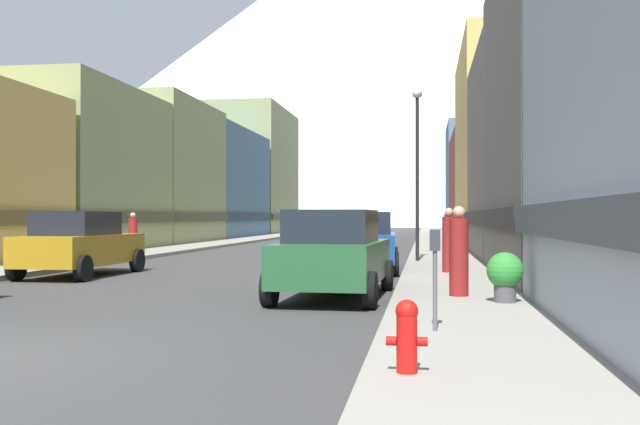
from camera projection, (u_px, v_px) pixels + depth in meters
sidewalk_left at (230, 242)px, 43.61m from camera, size 2.50×100.00×0.15m
sidewalk_right at (436, 243)px, 41.78m from camera, size 2.50×100.00×0.15m
storefront_left_2 at (61, 173)px, 32.90m from camera, size 7.39×10.11×7.55m
storefront_left_3 at (137, 176)px, 43.05m from camera, size 8.58×10.01×8.49m
storefront_left_4 at (203, 186)px, 54.59m from camera, size 7.75×13.36×8.20m
storefront_left_5 at (238, 174)px, 68.48m from camera, size 9.68×13.38×11.86m
storefront_right_2 at (591, 160)px, 27.23m from camera, size 9.09×9.05×7.91m
storefront_right_3 at (534, 151)px, 38.42m from camera, size 8.18×13.14×10.73m
storefront_right_4 at (517, 189)px, 51.21m from camera, size 9.53×12.21×7.54m
storefront_right_5 at (492, 182)px, 62.46m from camera, size 8.05×9.76×9.72m
car_left_1 at (80, 244)px, 19.65m from camera, size 2.11×4.42×1.78m
car_right_0 at (334, 254)px, 14.36m from camera, size 2.21×4.47×1.78m
car_right_1 at (364, 242)px, 21.24m from camera, size 2.24×4.48×1.78m
car_driving_0 at (324, 227)px, 51.40m from camera, size 2.06×4.40×1.78m
fire_hydrant_near at (407, 334)px, 6.83m from camera, size 0.40×0.22×0.70m
parking_meter_near at (435, 265)px, 9.35m from camera, size 0.14×0.10×1.33m
potted_plant_0 at (86, 241)px, 26.73m from camera, size 0.68×0.68×0.98m
potted_plant_1 at (505, 274)px, 12.45m from camera, size 0.64×0.64×0.88m
pedestrian_0 at (449, 242)px, 19.20m from camera, size 0.36×0.36×1.73m
pedestrian_1 at (133, 234)px, 29.20m from camera, size 0.36×0.36×1.66m
pedestrian_2 at (459, 254)px, 13.46m from camera, size 0.36×0.36×1.70m
streetlamp_right at (417, 147)px, 24.11m from camera, size 0.36×0.36×5.86m
mountain_backdrop at (448, 40)px, 263.60m from camera, size 323.78×323.78×133.85m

